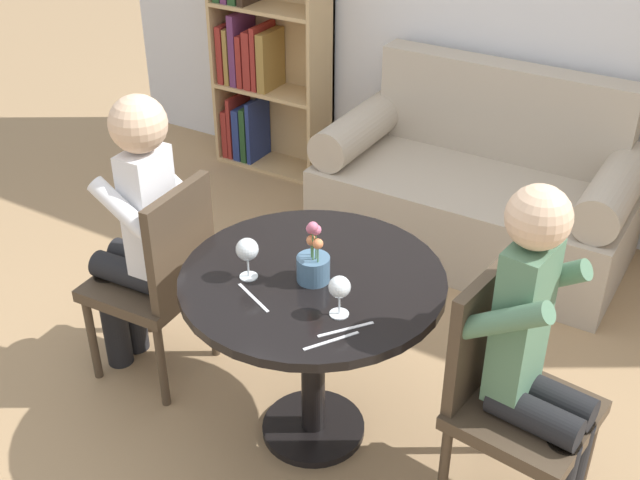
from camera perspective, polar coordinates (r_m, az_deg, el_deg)
The scene contains 14 objects.
ground_plane at distance 3.23m, azimuth -0.47°, elevation -13.35°, with size 16.00×16.00×0.00m, color tan.
round_table at distance 2.85m, azimuth -0.52°, elevation -5.03°, with size 0.93×0.93×0.73m.
couch at distance 4.25m, azimuth 11.08°, elevation 3.38°, with size 1.57×0.80×0.92m.
bookshelf_left at distance 4.95m, azimuth -4.26°, elevation 13.48°, with size 0.71×0.28×1.52m.
chair_left at distance 3.26m, azimuth -11.27°, elevation -2.42°, with size 0.44×0.44×0.90m.
chair_right at distance 2.73m, azimuth 13.15°, elevation -10.31°, with size 0.47×0.47×0.90m.
person_left at distance 3.21m, azimuth -12.86°, elevation 0.68°, with size 0.43×0.36×1.25m.
person_right at distance 2.60m, azimuth 15.30°, elevation -8.46°, with size 0.44×0.37×1.25m.
wine_glass_left at distance 2.71m, azimuth -5.20°, elevation -0.74°, with size 0.08×0.08×0.15m.
wine_glass_right at distance 2.53m, azimuth 1.40°, elevation -3.47°, with size 0.07×0.07×0.14m.
flower_vase at distance 2.71m, azimuth -0.48°, elevation -1.64°, with size 0.11×0.11×0.24m.
knife_left_setting at distance 2.52m, azimuth 1.84°, elevation -6.37°, with size 0.12×0.16×0.00m.
fork_left_setting at distance 2.67m, azimuth -4.76°, elevation -4.10°, with size 0.18×0.09×0.00m.
knife_right_setting at distance 2.48m, azimuth 0.80°, elevation -7.18°, with size 0.11×0.17×0.00m.
Camera 1 is at (1.20, -1.94, 2.29)m, focal length 45.00 mm.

